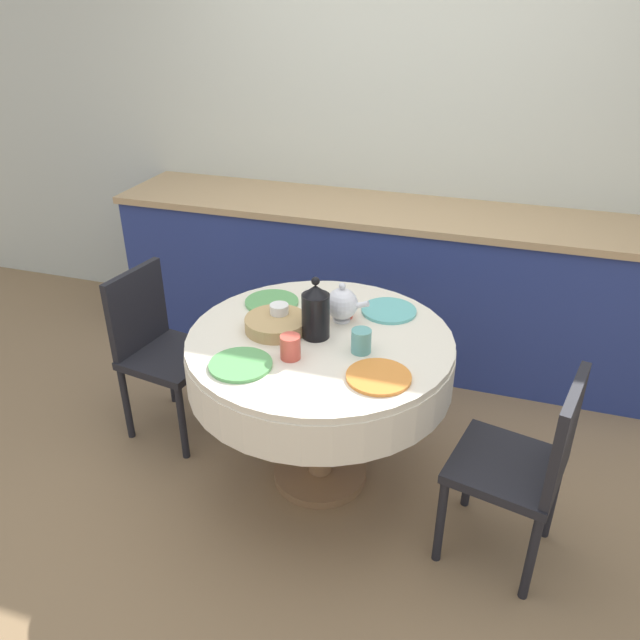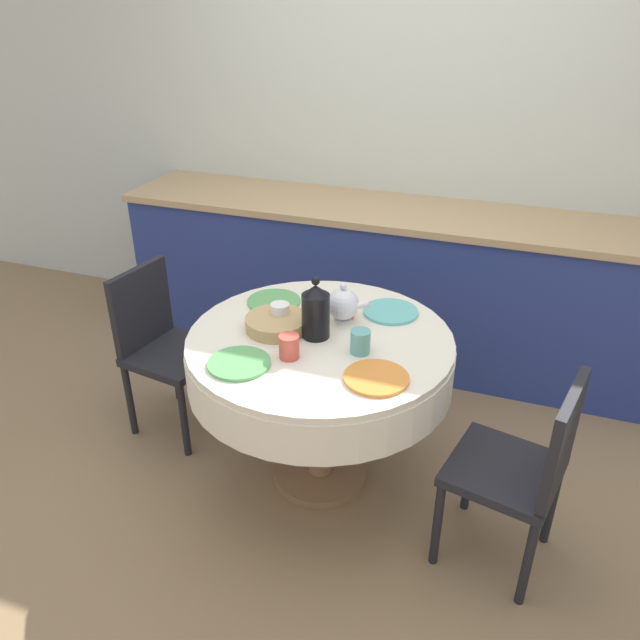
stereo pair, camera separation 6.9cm
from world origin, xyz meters
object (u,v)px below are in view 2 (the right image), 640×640
chair_right (162,342)px  coffee_carafe (316,311)px  teapot (343,304)px  chair_left (525,466)px

chair_right → coffee_carafe: (0.88, -0.14, 0.40)m
chair_right → teapot: size_ratio=4.50×
chair_left → chair_right: size_ratio=1.00×
chair_right → coffee_carafe: coffee_carafe is taller
chair_right → coffee_carafe: 0.97m
chair_left → coffee_carafe: (-0.90, 0.20, 0.40)m
chair_left → teapot: (-0.84, 0.36, 0.36)m
chair_left → teapot: 0.98m
chair_left → chair_right: bearing=91.8°
chair_right → coffee_carafe: bearing=90.0°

